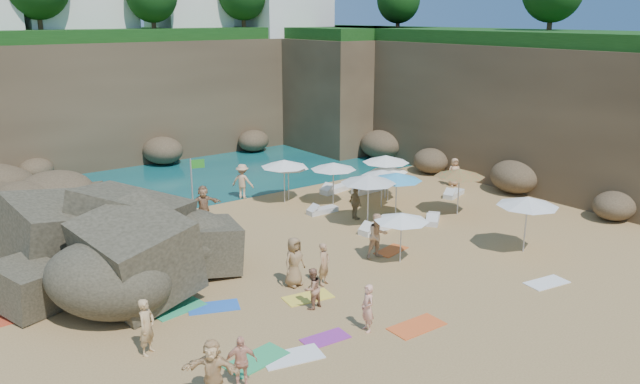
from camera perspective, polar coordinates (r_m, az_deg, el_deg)
ground at (r=25.34m, az=0.48°, el=-6.59°), size 120.00×120.00×0.00m
seawater at (r=51.54m, az=-20.32°, el=4.07°), size 120.00×120.00×0.00m
cliff_back at (r=46.85m, az=-16.60°, el=8.27°), size 44.00×8.00×8.00m
cliff_right at (r=42.95m, az=14.37°, el=7.79°), size 8.00×30.00×8.00m
cliff_corner at (r=49.97m, az=2.02°, el=9.35°), size 10.00×12.00×8.00m
rock_outcrop at (r=24.49m, az=-16.71°, el=-8.14°), size 9.86×8.60×3.31m
flag_pole at (r=28.76m, az=-11.43°, el=0.56°), size 0.68×0.20×3.52m
parasol_0 at (r=32.59m, az=1.23°, el=2.39°), size 2.40×2.40×2.27m
parasol_1 at (r=33.44m, az=-2.92°, el=2.44°), size 2.21×2.21×2.09m
parasol_2 at (r=32.94m, az=-3.30°, el=2.63°), size 2.47×2.47×2.34m
parasol_3 at (r=33.87m, az=6.05°, el=3.03°), size 2.53×2.53×2.40m
parasol_4 at (r=41.00m, az=11.88°, el=4.64°), size 2.22×2.22×2.10m
parasol_5 at (r=33.42m, az=6.29°, el=2.11°), size 2.05×2.05×1.94m
parasol_6 at (r=31.64m, az=12.66°, el=1.74°), size 2.49×2.49×2.36m
parasol_7 at (r=29.33m, az=4.45°, el=1.21°), size 2.63×2.63×2.49m
parasol_8 at (r=32.27m, az=5.70°, el=1.76°), size 2.14×2.14×2.02m
parasol_9 at (r=25.09m, az=7.47°, el=-2.30°), size 2.21×2.21×2.09m
parasol_10 at (r=30.43m, az=7.03°, el=1.42°), size 2.48×2.48×2.34m
parasol_11 at (r=27.31m, az=18.47°, el=-0.83°), size 2.56×2.56×2.42m
lounger_0 at (r=35.37m, az=1.35°, el=0.24°), size 1.99×0.99×0.30m
lounger_1 at (r=31.63m, az=0.23°, el=-1.70°), size 1.66×0.58×0.26m
lounger_2 at (r=35.33m, az=12.13°, el=-0.17°), size 1.78×1.07×0.26m
lounger_3 at (r=29.05m, az=5.07°, el=-3.37°), size 1.87×0.88×0.28m
lounger_4 at (r=35.44m, az=4.34°, el=0.23°), size 1.95×0.74×0.30m
lounger_5 at (r=30.80m, az=10.29°, el=-2.45°), size 1.68×1.50×0.26m
towel_2 at (r=20.80m, az=8.84°, el=-12.04°), size 1.88×0.97×0.03m
towel_3 at (r=18.89m, az=-5.84°, el=-15.01°), size 2.01×1.24×0.03m
towel_4 at (r=22.48m, az=-1.10°, el=-9.60°), size 1.85×1.13×0.03m
towel_5 at (r=18.96m, az=-2.56°, el=-14.82°), size 1.95×1.28×0.03m
towel_6 at (r=19.88m, az=0.50°, el=-13.25°), size 1.55×0.86×0.03m
towel_7 at (r=23.47m, az=-25.80°, el=-10.16°), size 1.82×0.96×0.03m
towel_8 at (r=22.10m, az=-9.69°, el=-10.32°), size 1.93×1.44×0.03m
towel_10 at (r=26.86m, az=6.52°, el=-5.34°), size 1.71×1.12×0.03m
towel_11 at (r=22.22m, az=-12.83°, el=-10.36°), size 1.93×1.16×0.03m
towel_13 at (r=25.11m, az=20.02°, el=-7.80°), size 1.77×1.08×0.03m
person_stand_0 at (r=19.38m, az=-15.56°, el=-11.79°), size 0.77×0.72×1.76m
person_stand_1 at (r=21.45m, az=-0.73°, el=-8.81°), size 0.79×0.66×1.46m
person_stand_2 at (r=34.21m, az=-7.10°, el=0.98°), size 1.13×1.30×1.91m
person_stand_3 at (r=30.52m, az=3.27°, el=-1.04°), size 0.52×1.00×1.63m
person_stand_4 at (r=37.33m, az=12.18°, el=1.80°), size 0.92×0.75×1.65m
person_stand_5 at (r=30.69m, az=-10.60°, el=-1.04°), size 1.73×0.88×1.79m
person_stand_6 at (r=20.05m, az=4.37°, el=-10.54°), size 0.50×0.64×1.57m
person_lie_1 at (r=17.64m, az=-7.19°, el=-16.86°), size 1.43×1.74×0.37m
person_lie_2 at (r=23.33m, az=-2.36°, el=-8.01°), size 1.19×1.98×0.49m
person_lie_4 at (r=23.41m, az=0.38°, el=-8.05°), size 1.18×1.69×0.38m
person_lie_5 at (r=25.89m, az=5.26°, el=-5.31°), size 1.25×2.02×0.71m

